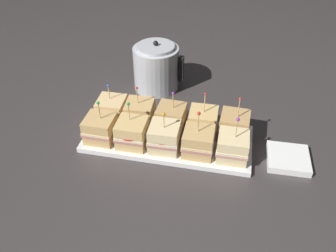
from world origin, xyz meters
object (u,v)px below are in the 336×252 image
at_px(sandwich_front_far_right, 233,147).
at_px(sandwich_back_left, 140,114).
at_px(sandwich_back_far_right, 234,125).
at_px(kettle_steel, 156,67).
at_px(napkin_stack, 288,158).
at_px(sandwich_front_far_left, 100,128).
at_px(sandwich_front_left, 132,133).
at_px(sandwich_front_right, 198,142).
at_px(sandwich_front_center, 164,137).
at_px(sandwich_back_right, 203,122).
at_px(sandwich_back_center, 172,118).
at_px(serving_platter, 168,139).
at_px(sandwich_back_far_left, 112,110).

distance_m(sandwich_front_far_right, sandwich_back_left, 0.36).
distance_m(sandwich_back_far_right, kettle_steel, 0.45).
bearing_deg(napkin_stack, sandwich_front_far_right, -169.08).
xyz_separation_m(sandwich_front_far_left, napkin_stack, (0.63, 0.03, -0.05)).
xyz_separation_m(sandwich_front_far_left, sandwich_front_far_right, (0.45, -0.00, 0.00)).
height_order(sandwich_front_left, sandwich_front_right, sandwich_front_right).
distance_m(sandwich_front_far_left, napkin_stack, 0.64).
relative_size(sandwich_front_center, sandwich_back_right, 0.92).
xyz_separation_m(sandwich_front_left, sandwich_front_far_right, (0.34, 0.00, -0.00)).
distance_m(sandwich_back_center, kettle_steel, 0.31).
bearing_deg(sandwich_front_far_right, sandwich_front_right, 179.64).
distance_m(sandwich_front_right, sandwich_back_left, 0.25).
bearing_deg(sandwich_back_right, sandwich_front_center, -135.70).
bearing_deg(sandwich_back_left, serving_platter, -24.83).
xyz_separation_m(sandwich_front_right, sandwich_back_right, (0.00, 0.11, -0.00)).
relative_size(sandwich_front_far_right, napkin_stack, 1.18).
xyz_separation_m(sandwich_back_far_left, sandwich_back_left, (0.11, 0.00, -0.00)).
bearing_deg(sandwich_back_center, sandwich_back_left, -178.95).
bearing_deg(kettle_steel, serving_platter, -70.52).
bearing_deg(sandwich_back_left, sandwich_front_right, -25.69).
bearing_deg(sandwich_back_right, sandwich_front_far_right, -45.51).
bearing_deg(kettle_steel, sandwich_front_far_left, -104.62).
relative_size(sandwich_front_right, kettle_steel, 0.77).
bearing_deg(kettle_steel, sandwich_front_right, -59.59).
xyz_separation_m(serving_platter, sandwich_back_center, (0.00, 0.06, 0.05)).
relative_size(sandwich_front_center, sandwich_front_right, 0.92).
distance_m(serving_platter, kettle_steel, 0.37).
bearing_deg(serving_platter, sandwich_front_far_right, -14.30).
bearing_deg(sandwich_back_right, sandwich_front_left, -153.28).
distance_m(sandwich_front_right, sandwich_back_far_right, 0.16).
distance_m(serving_platter, sandwich_front_far_left, 0.24).
distance_m(sandwich_front_far_right, sandwich_back_center, 0.25).
bearing_deg(sandwich_front_right, sandwich_front_left, -179.47).
bearing_deg(sandwich_front_right, sandwich_back_left, 154.31).
distance_m(sandwich_back_far_left, kettle_steel, 0.31).
height_order(sandwich_front_far_right, napkin_stack, sandwich_front_far_right).
bearing_deg(napkin_stack, sandwich_front_left, -175.92).
relative_size(kettle_steel, napkin_stack, 1.55).
bearing_deg(sandwich_front_far_left, sandwich_front_left, -1.62).
xyz_separation_m(serving_platter, sandwich_back_far_right, (0.22, 0.05, 0.05)).
height_order(sandwich_front_center, sandwich_front_right, sandwich_front_right).
relative_size(serving_platter, sandwich_front_left, 3.59).
bearing_deg(sandwich_front_far_left, sandwich_back_left, 44.53).
relative_size(sandwich_front_right, sandwich_back_left, 1.03).
distance_m(sandwich_front_left, sandwich_back_left, 0.11).
distance_m(sandwich_back_far_left, sandwich_back_far_right, 0.44).
bearing_deg(sandwich_back_right, kettle_steel, 129.28).
bearing_deg(serving_platter, napkin_stack, -3.01).
height_order(sandwich_front_center, sandwich_back_far_left, same).
bearing_deg(sandwich_front_far_left, sandwich_back_far_left, 87.27).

